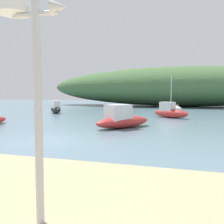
# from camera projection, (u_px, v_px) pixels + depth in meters

# --- Properties ---
(ground_plane) EXTENTS (120.00, 120.00, 0.00)m
(ground_plane) POSITION_uv_depth(u_px,v_px,m) (51.00, 140.00, 11.42)
(ground_plane) COLOR slate
(distant_hill) EXTENTS (44.43, 12.65, 6.42)m
(distant_hill) POSITION_uv_depth(u_px,v_px,m) (180.00, 87.00, 40.65)
(distant_hill) COLOR #476B3D
(distant_hill) RESTS_ON ground
(mast_structure) EXTENTS (1.10, 0.49, 3.54)m
(mast_structure) POSITION_uv_depth(u_px,v_px,m) (22.00, 29.00, 3.61)
(mast_structure) COLOR silver
(mast_structure) RESTS_ON beach_sand
(motorboat_east_reach) EXTENTS (2.63, 2.84, 1.34)m
(motorboat_east_reach) POSITION_uv_depth(u_px,v_px,m) (56.00, 108.00, 26.58)
(motorboat_east_reach) COLOR black
(motorboat_east_reach) RESTS_ON ground
(motorboat_west_reach) EXTENTS (3.41, 4.09, 1.44)m
(motorboat_west_reach) POSITION_uv_depth(u_px,v_px,m) (122.00, 119.00, 15.40)
(motorboat_west_reach) COLOR #B72D28
(motorboat_west_reach) RESTS_ON ground
(sailboat_near_shore) EXTENTS (3.09, 2.85, 4.14)m
(sailboat_near_shore) POSITION_uv_depth(u_px,v_px,m) (171.00, 108.00, 29.25)
(sailboat_near_shore) COLOR white
(sailboat_near_shore) RESTS_ON ground
(motorboat_far_left) EXTENTS (3.40, 2.66, 1.38)m
(motorboat_far_left) POSITION_uv_depth(u_px,v_px,m) (170.00, 112.00, 21.64)
(motorboat_far_left) COLOR #B72D28
(motorboat_far_left) RESTS_ON ground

